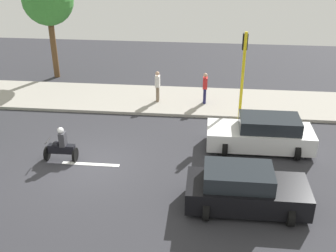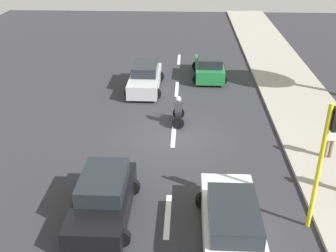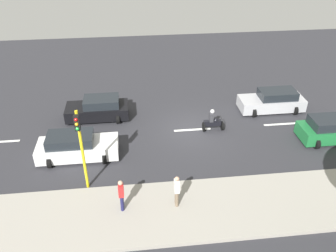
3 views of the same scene
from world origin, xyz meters
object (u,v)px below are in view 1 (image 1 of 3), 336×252
object	(u,v)px
pedestrian_by_tree	(205,87)
street_tree_north	(48,0)
motorcycle	(61,147)
pedestrian_near_signal	(158,85)
car_black	(245,190)
traffic_light_corner	(243,65)
car_white	(262,134)

from	to	relation	value
pedestrian_by_tree	street_tree_north	size ratio (longest dim) A/B	0.26
motorcycle	pedestrian_near_signal	world-z (taller)	pedestrian_near_signal
car_black	street_tree_north	xyz separation A→B (m)	(12.63, 11.16, 4.09)
motorcycle	street_tree_north	distance (m)	11.69
car_black	pedestrian_by_tree	bearing A→B (deg)	9.90
pedestrian_near_signal	pedestrian_by_tree	xyz separation A→B (m)	(-0.02, -2.56, 0.00)
street_tree_north	traffic_light_corner	bearing A→B (deg)	-116.08
pedestrian_near_signal	car_white	bearing A→B (deg)	-131.90
pedestrian_near_signal	street_tree_north	xyz separation A→B (m)	(3.76, 7.06, 3.75)
car_black	street_tree_north	bearing A→B (deg)	41.47
car_white	street_tree_north	xyz separation A→B (m)	(8.35, 12.17, 4.09)
car_white	traffic_light_corner	bearing A→B (deg)	15.72
motorcycle	car_black	bearing A→B (deg)	-108.22
car_black	street_tree_north	size ratio (longest dim) A/B	0.65
car_white	pedestrian_near_signal	distance (m)	6.88
motorcycle	pedestrian_near_signal	distance (m)	7.22
pedestrian_near_signal	traffic_light_corner	distance (m)	5.06
motorcycle	pedestrian_near_signal	xyz separation A→B (m)	(6.46, -3.20, 0.42)
car_white	motorcycle	distance (m)	8.53
pedestrian_near_signal	pedestrian_by_tree	distance (m)	2.56
car_black	traffic_light_corner	world-z (taller)	traffic_light_corner
motorcycle	traffic_light_corner	bearing A→B (deg)	-58.33
pedestrian_near_signal	pedestrian_by_tree	world-z (taller)	same
motorcycle	street_tree_north	size ratio (longest dim) A/B	0.24
car_white	pedestrian_by_tree	xyz separation A→B (m)	(4.57, 2.55, 0.35)
pedestrian_by_tree	car_white	bearing A→B (deg)	-150.83
car_white	street_tree_north	distance (m)	15.32
pedestrian_by_tree	car_black	bearing A→B (deg)	-170.10
pedestrian_near_signal	traffic_light_corner	bearing A→B (deg)	-112.71
pedestrian_near_signal	traffic_light_corner	size ratio (longest dim) A/B	0.38
traffic_light_corner	pedestrian_near_signal	bearing A→B (deg)	67.29
car_white	pedestrian_near_signal	xyz separation A→B (m)	(4.59, 5.11, 0.35)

